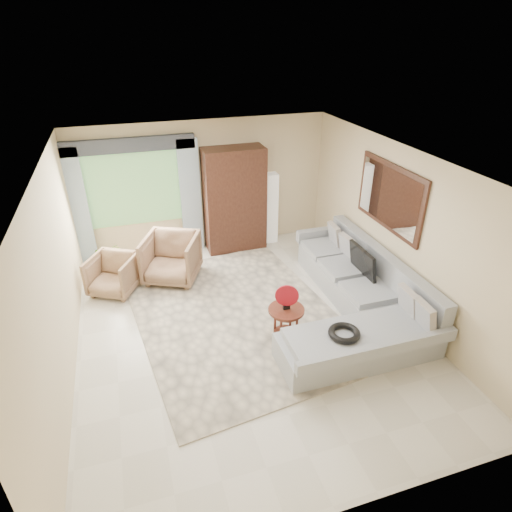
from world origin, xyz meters
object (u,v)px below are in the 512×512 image
object	(u,v)px
coffee_table	(286,323)
floor_lamp	(271,208)
sectional_sofa	(357,299)
armchair_right	(171,258)
potted_plant	(106,257)
armchair_left	(113,275)
tv_screen	(363,261)
armoire	(235,200)

from	to	relation	value
coffee_table	floor_lamp	bearing A→B (deg)	74.59
sectional_sofa	armchair_right	world-z (taller)	sectional_sofa
potted_plant	coffee_table	bearing A→B (deg)	-48.90
armchair_left	potted_plant	distance (m)	0.80
armchair_left	tv_screen	bearing A→B (deg)	8.48
sectional_sofa	floor_lamp	xyz separation A→B (m)	(-0.43, 2.96, 0.47)
armchair_left	potted_plant	bearing A→B (deg)	127.73
armchair_right	armoire	size ratio (longest dim) A/B	0.45
tv_screen	armoire	distance (m)	2.93
potted_plant	floor_lamp	distance (m)	3.43
coffee_table	armchair_left	world-z (taller)	armchair_left
coffee_table	armchair_right	distance (m)	2.61
tv_screen	armchair_left	world-z (taller)	tv_screen
armchair_left	floor_lamp	bearing A→B (deg)	47.22
tv_screen	armchair_right	distance (m)	3.36
sectional_sofa	coffee_table	bearing A→B (deg)	-170.40
tv_screen	armchair_right	xyz separation A→B (m)	(-2.94, 1.60, -0.29)
armchair_left	armchair_right	xyz separation A→B (m)	(1.03, 0.13, 0.09)
armchair_left	armoire	world-z (taller)	armoire
tv_screen	armchair_right	bearing A→B (deg)	151.45
armchair_right	floor_lamp	xyz separation A→B (m)	(2.24, 0.96, 0.32)
armchair_left	armoire	xyz separation A→B (m)	(2.47, 1.02, 0.71)
sectional_sofa	floor_lamp	size ratio (longest dim) A/B	2.31
coffee_table	potted_plant	bearing A→B (deg)	131.10
potted_plant	armoire	world-z (taller)	armoire
floor_lamp	sectional_sofa	bearing A→B (deg)	-81.67
tv_screen	armchair_left	distance (m)	4.25
coffee_table	potted_plant	world-z (taller)	potted_plant
tv_screen	coffee_table	distance (m)	1.75
floor_lamp	armoire	bearing A→B (deg)	-175.71
armchair_right	floor_lamp	bearing A→B (deg)	47.96
potted_plant	armoire	size ratio (longest dim) A/B	0.28
sectional_sofa	coffee_table	size ratio (longest dim) A/B	6.53
armchair_left	armchair_right	bearing A→B (deg)	35.82
tv_screen	coffee_table	bearing A→B (deg)	-158.49
tv_screen	floor_lamp	distance (m)	2.65
coffee_table	floor_lamp	world-z (taller)	floor_lamp
sectional_sofa	armoire	xyz separation A→B (m)	(-1.23, 2.90, 0.77)
sectional_sofa	armchair_right	size ratio (longest dim) A/B	3.68
sectional_sofa	armchair_right	bearing A→B (deg)	143.20
armoire	armchair_left	bearing A→B (deg)	-157.45
armchair_left	armoire	bearing A→B (deg)	51.41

